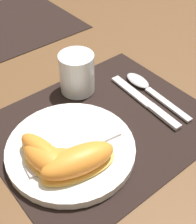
{
  "coord_description": "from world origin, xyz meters",
  "views": [
    {
      "loc": [
        -0.28,
        -0.33,
        0.44
      ],
      "look_at": [
        0.0,
        0.02,
        0.02
      ],
      "focal_mm": 50.0,
      "sensor_mm": 36.0,
      "label": 1
    }
  ],
  "objects_px": {
    "juice_glass": "(77,75)",
    "citrus_wedge_2": "(62,162)",
    "plate": "(71,149)",
    "citrus_wedge_0": "(44,154)",
    "knife": "(146,102)",
    "fork": "(69,154)",
    "citrus_wedge_3": "(78,162)",
    "spoon": "(145,86)",
    "citrus_wedge_1": "(48,161)"
  },
  "relations": [
    {
      "from": "juice_glass",
      "to": "citrus_wedge_2",
      "type": "distance_m",
      "value": 0.23
    },
    {
      "from": "plate",
      "to": "citrus_wedge_0",
      "type": "distance_m",
      "value": 0.06
    },
    {
      "from": "juice_glass",
      "to": "plate",
      "type": "bearing_deg",
      "value": -130.34
    },
    {
      "from": "juice_glass",
      "to": "knife",
      "type": "xyz_separation_m",
      "value": [
        0.08,
        -0.13,
        -0.04
      ]
    },
    {
      "from": "plate",
      "to": "fork",
      "type": "height_order",
      "value": "fork"
    },
    {
      "from": "juice_glass",
      "to": "citrus_wedge_0",
      "type": "relative_size",
      "value": 0.74
    },
    {
      "from": "plate",
      "to": "citrus_wedge_0",
      "type": "relative_size",
      "value": 1.94
    },
    {
      "from": "knife",
      "to": "citrus_wedge_3",
      "type": "bearing_deg",
      "value": -164.94
    },
    {
      "from": "plate",
      "to": "spoon",
      "type": "bearing_deg",
      "value": 11.06
    },
    {
      "from": "fork",
      "to": "citrus_wedge_1",
      "type": "height_order",
      "value": "citrus_wedge_1"
    },
    {
      "from": "juice_glass",
      "to": "citrus_wedge_3",
      "type": "distance_m",
      "value": 0.23
    },
    {
      "from": "citrus_wedge_2",
      "to": "citrus_wedge_3",
      "type": "relative_size",
      "value": 0.84
    },
    {
      "from": "juice_glass",
      "to": "citrus_wedge_2",
      "type": "bearing_deg",
      "value": -132.49
    },
    {
      "from": "plate",
      "to": "citrus_wedge_2",
      "type": "distance_m",
      "value": 0.05
    },
    {
      "from": "citrus_wedge_0",
      "to": "knife",
      "type": "bearing_deg",
      "value": 2.2
    },
    {
      "from": "spoon",
      "to": "citrus_wedge_1",
      "type": "xyz_separation_m",
      "value": [
        -0.29,
        -0.06,
        0.03
      ]
    },
    {
      "from": "plate",
      "to": "juice_glass",
      "type": "bearing_deg",
      "value": 49.66
    },
    {
      "from": "juice_glass",
      "to": "citrus_wedge_3",
      "type": "bearing_deg",
      "value": -125.8
    },
    {
      "from": "citrus_wedge_3",
      "to": "juice_glass",
      "type": "bearing_deg",
      "value": 54.2
    },
    {
      "from": "fork",
      "to": "citrus_wedge_2",
      "type": "bearing_deg",
      "value": -147.32
    },
    {
      "from": "juice_glass",
      "to": "fork",
      "type": "relative_size",
      "value": 0.49
    },
    {
      "from": "juice_glass",
      "to": "knife",
      "type": "height_order",
      "value": "juice_glass"
    },
    {
      "from": "citrus_wedge_3",
      "to": "knife",
      "type": "bearing_deg",
      "value": 15.06
    },
    {
      "from": "knife",
      "to": "juice_glass",
      "type": "bearing_deg",
      "value": 123.19
    },
    {
      "from": "juice_glass",
      "to": "citrus_wedge_2",
      "type": "height_order",
      "value": "juice_glass"
    },
    {
      "from": "citrus_wedge_2",
      "to": "citrus_wedge_1",
      "type": "bearing_deg",
      "value": 143.94
    },
    {
      "from": "fork",
      "to": "citrus_wedge_1",
      "type": "relative_size",
      "value": 1.61
    },
    {
      "from": "juice_glass",
      "to": "spoon",
      "type": "height_order",
      "value": "juice_glass"
    },
    {
      "from": "spoon",
      "to": "citrus_wedge_0",
      "type": "height_order",
      "value": "citrus_wedge_0"
    },
    {
      "from": "fork",
      "to": "citrus_wedge_3",
      "type": "distance_m",
      "value": 0.04
    },
    {
      "from": "citrus_wedge_1",
      "to": "knife",
      "type": "bearing_deg",
      "value": 5.68
    },
    {
      "from": "plate",
      "to": "fork",
      "type": "distance_m",
      "value": 0.02
    },
    {
      "from": "knife",
      "to": "citrus_wedge_0",
      "type": "relative_size",
      "value": 1.7
    },
    {
      "from": "plate",
      "to": "fork",
      "type": "bearing_deg",
      "value": -132.62
    },
    {
      "from": "fork",
      "to": "citrus_wedge_0",
      "type": "xyz_separation_m",
      "value": [
        -0.04,
        0.01,
        0.02
      ]
    },
    {
      "from": "spoon",
      "to": "fork",
      "type": "distance_m",
      "value": 0.26
    },
    {
      "from": "juice_glass",
      "to": "citrus_wedge_1",
      "type": "distance_m",
      "value": 0.23
    },
    {
      "from": "knife",
      "to": "spoon",
      "type": "height_order",
      "value": "spoon"
    },
    {
      "from": "fork",
      "to": "citrus_wedge_2",
      "type": "relative_size",
      "value": 1.55
    },
    {
      "from": "spoon",
      "to": "citrus_wedge_2",
      "type": "relative_size",
      "value": 1.64
    },
    {
      "from": "spoon",
      "to": "citrus_wedge_1",
      "type": "distance_m",
      "value": 0.3
    },
    {
      "from": "citrus_wedge_0",
      "to": "citrus_wedge_2",
      "type": "bearing_deg",
      "value": -60.04
    },
    {
      "from": "juice_glass",
      "to": "citrus_wedge_1",
      "type": "bearing_deg",
      "value": -138.15
    },
    {
      "from": "plate",
      "to": "citrus_wedge_0",
      "type": "height_order",
      "value": "citrus_wedge_0"
    },
    {
      "from": "spoon",
      "to": "citrus_wedge_0",
      "type": "distance_m",
      "value": 0.3
    },
    {
      "from": "plate",
      "to": "citrus_wedge_2",
      "type": "height_order",
      "value": "citrus_wedge_2"
    },
    {
      "from": "citrus_wedge_2",
      "to": "citrus_wedge_0",
      "type": "bearing_deg",
      "value": 119.96
    },
    {
      "from": "juice_glass",
      "to": "citrus_wedge_3",
      "type": "xyz_separation_m",
      "value": [
        -0.14,
        -0.19,
        -0.0
      ]
    },
    {
      "from": "plate",
      "to": "citrus_wedge_3",
      "type": "distance_m",
      "value": 0.06
    },
    {
      "from": "citrus_wedge_1",
      "to": "citrus_wedge_3",
      "type": "height_order",
      "value": "citrus_wedge_3"
    }
  ]
}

